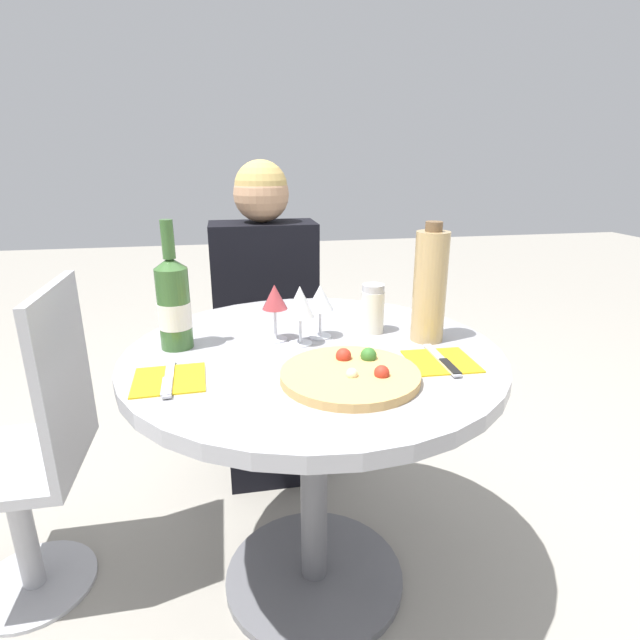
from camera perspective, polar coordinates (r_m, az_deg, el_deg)
ground_plane at (r=1.65m, az=-0.65°, el=-27.41°), size 12.00×12.00×0.00m
dining_table at (r=1.31m, az=-0.75°, el=-9.69°), size 0.93×0.93×0.73m
chair_behind_diner at (r=2.11m, az=-6.23°, el=-2.96°), size 0.37×0.37×0.88m
seated_diner at (r=1.94m, az=-6.01°, el=-1.44°), size 0.40×0.43×1.17m
chair_empty_side at (r=1.57m, az=-29.92°, el=-13.38°), size 0.37×0.37×0.88m
pizza_large at (r=1.08m, az=3.54°, el=-6.21°), size 0.30×0.30×0.05m
wine_bottle at (r=1.27m, az=-16.37°, el=1.86°), size 0.08×0.08×0.32m
tall_carafe at (r=1.29m, az=12.44°, el=3.81°), size 0.08×0.08×0.31m
sugar_shaker at (r=1.35m, az=6.04°, el=1.29°), size 0.06×0.06×0.13m
wine_glass_back_left at (r=1.28m, az=-5.20°, el=2.42°), size 0.06×0.06×0.15m
wine_glass_back_right at (r=1.29m, az=0.01°, el=2.44°), size 0.07×0.07×0.14m
wine_glass_center at (r=1.24m, az=-2.30°, el=2.02°), size 0.07×0.07×0.15m
place_setting_left at (r=1.12m, az=-16.87°, el=-6.56°), size 0.16×0.19×0.01m
place_setting_right at (r=1.20m, az=13.74°, el=-4.60°), size 0.15×0.19×0.01m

